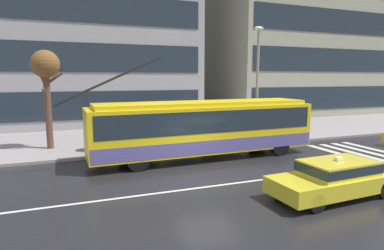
{
  "coord_description": "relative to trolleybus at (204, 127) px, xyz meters",
  "views": [
    {
      "loc": [
        -5.18,
        -11.84,
        4.07
      ],
      "look_at": [
        0.49,
        3.21,
        1.7
      ],
      "focal_mm": 29.89,
      "sensor_mm": 36.0,
      "label": 1
    }
  ],
  "objects": [
    {
      "name": "bus_shelter",
      "position": [
        -2.53,
        3.19,
        0.4
      ],
      "size": [
        3.6,
        1.84,
        2.44
      ],
      "color": "gray",
      "rests_on": "sidewalk_slab"
    },
    {
      "name": "crosswalk_stripe_inner_a",
      "position": [
        8.08,
        -1.7,
        -1.59
      ],
      "size": [
        0.44,
        4.4,
        0.01
      ],
      "primitive_type": "cube",
      "color": "beige",
      "rests_on": "ground_plane"
    },
    {
      "name": "trolleybus",
      "position": [
        0.0,
        0.0,
        0.0
      ],
      "size": [
        12.85,
        2.87,
        5.05
      ],
      "color": "yellow",
      "rests_on": "ground_plane"
    },
    {
      "name": "crosswalk_stripe_inner_b",
      "position": [
        9.88,
        -1.7,
        -1.59
      ],
      "size": [
        0.44,
        4.4,
        0.01
      ],
      "primitive_type": "cube",
      "color": "beige",
      "rests_on": "ground_plane"
    },
    {
      "name": "street_lamp",
      "position": [
        4.36,
        2.09,
        2.64
      ],
      "size": [
        0.6,
        0.32,
        6.97
      ],
      "color": "gray",
      "rests_on": "sidewalk_slab"
    },
    {
      "name": "ground_plane",
      "position": [
        -1.09,
        -2.99,
        -1.6
      ],
      "size": [
        160.0,
        160.0,
        0.0
      ],
      "primitive_type": "plane",
      "color": "black"
    },
    {
      "name": "pedestrian_walking_past",
      "position": [
        1.12,
        3.03,
        0.1
      ],
      "size": [
        1.13,
        1.13,
        1.94
      ],
      "color": "black",
      "rests_on": "sidewalk_slab"
    },
    {
      "name": "street_tree_bare",
      "position": [
        -7.53,
        4.52,
        2.88
      ],
      "size": [
        1.65,
        1.52,
        5.45
      ],
      "color": "brown",
      "rests_on": "sidewalk_slab"
    },
    {
      "name": "taxi_oncoming_near",
      "position": [
        2.08,
        -6.65,
        -0.89
      ],
      "size": [
        4.66,
        1.98,
        1.39
      ],
      "color": "yellow",
      "rests_on": "ground_plane"
    },
    {
      "name": "crosswalk_stripe_edge_near",
      "position": [
        7.18,
        -1.7,
        -1.59
      ],
      "size": [
        0.44,
        4.4,
        0.01
      ],
      "primitive_type": "cube",
      "color": "beige",
      "rests_on": "ground_plane"
    },
    {
      "name": "lane_centre_line",
      "position": [
        -1.09,
        -4.19,
        -1.59
      ],
      "size": [
        72.0,
        0.14,
        0.01
      ],
      "primitive_type": "cube",
      "color": "silver",
      "rests_on": "ground_plane"
    },
    {
      "name": "pedestrian_at_shelter",
      "position": [
        -4.93,
        2.9,
        0.09
      ],
      "size": [
        1.05,
        1.05,
        1.96
      ],
      "color": "black",
      "rests_on": "sidewalk_slab"
    },
    {
      "name": "pedestrian_approaching_curb",
      "position": [
        -2.3,
        2.74,
        0.12
      ],
      "size": [
        1.32,
        1.32,
        1.95
      ],
      "color": "black",
      "rests_on": "sidewalk_slab"
    },
    {
      "name": "sidewalk_slab",
      "position": [
        -1.09,
        6.6,
        -1.53
      ],
      "size": [
        80.0,
        10.0,
        0.14
      ],
      "primitive_type": "cube",
      "color": "gray",
      "rests_on": "ground_plane"
    },
    {
      "name": "crosswalk_stripe_center",
      "position": [
        8.98,
        -1.7,
        -1.59
      ],
      "size": [
        0.44,
        4.4,
        0.01
      ],
      "primitive_type": "cube",
      "color": "beige",
      "rests_on": "ground_plane"
    }
  ]
}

